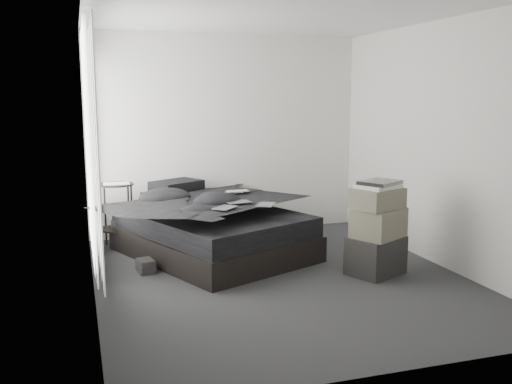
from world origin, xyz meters
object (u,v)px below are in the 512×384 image
object	(u,v)px
bed	(213,243)
laptop	(236,186)
side_stand	(117,217)
box_lower	(376,255)

from	to	relation	value
bed	laptop	bearing A→B (deg)	7.50
bed	side_stand	world-z (taller)	side_stand
bed	laptop	world-z (taller)	laptop
bed	box_lower	size ratio (longest dim) A/B	3.92
laptop	box_lower	size ratio (longest dim) A/B	0.63
side_stand	box_lower	size ratio (longest dim) A/B	1.47
box_lower	laptop	bearing A→B (deg)	128.37
bed	box_lower	bearing A→B (deg)	-62.89
laptop	box_lower	xyz separation A→B (m)	(1.10, -1.38, -0.56)
laptop	box_lower	bearing A→B (deg)	-56.75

